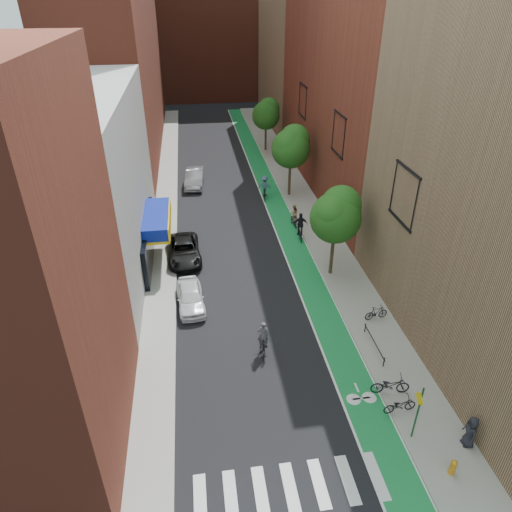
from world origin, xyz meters
name	(u,v)px	position (x,y,z in m)	size (l,w,h in m)	color
ground	(277,392)	(0.00, 0.00, 0.00)	(160.00, 160.00, 0.00)	black
bike_lane	(269,189)	(4.00, 26.00, 0.01)	(2.00, 68.00, 0.01)	#14722F
sidewalk_left	(167,194)	(-6.00, 26.00, 0.07)	(2.00, 68.00, 0.15)	gray
sidewalk_right	(294,187)	(6.50, 26.00, 0.07)	(3.00, 68.00, 0.15)	gray
building_left_white	(77,185)	(-11.00, 14.00, 6.00)	(8.00, 20.00, 12.00)	silver
building_left_far_red	(116,51)	(-11.00, 42.00, 11.00)	(8.00, 36.00, 22.00)	maroon
building_right_mid_red	(359,69)	(12.00, 26.00, 11.00)	(8.00, 28.00, 22.00)	maroon
building_right_far_tan	(298,57)	(12.00, 50.00, 9.00)	(8.00, 20.00, 18.00)	#8C6B4C
building_far_closure	(203,35)	(0.00, 72.00, 10.00)	(30.00, 14.00, 20.00)	maroon
tree_near	(336,214)	(5.65, 10.02, 4.66)	(3.40, 3.36, 6.42)	#332619
tree_mid	(291,146)	(5.65, 24.02, 4.89)	(3.55, 3.53, 6.74)	#332619
tree_far	(266,113)	(5.65, 38.02, 4.50)	(3.30, 3.25, 6.21)	#332619
sign_pole	(418,410)	(5.38, -3.50, 1.84)	(0.13, 0.71, 3.00)	#194C26
parked_car_white	(190,297)	(-4.07, 7.78, 0.68)	(1.61, 4.01, 1.37)	white
parked_car_black	(184,251)	(-4.41, 13.62, 0.70)	(2.31, 5.00, 1.39)	black
parked_car_silver	(195,178)	(-3.23, 27.96, 0.81)	(1.72, 4.93, 1.62)	#909498
cyclist_lead	(263,343)	(-0.24, 2.90, 0.68)	(0.85, 1.89, 2.04)	black
cyclist_lane_near	(294,217)	(4.70, 17.79, 0.80)	(0.80, 1.67, 1.91)	black
cyclist_lane_mid	(301,229)	(4.70, 15.37, 0.91)	(1.14, 1.63, 2.23)	black
cyclist_lane_far	(265,189)	(3.20, 23.75, 0.97)	(1.32, 1.93, 2.19)	black
parked_bike_near	(400,405)	(5.40, -2.11, 0.57)	(0.56, 1.61, 0.85)	black
parked_bike_mid	(376,313)	(6.86, 4.67, 0.59)	(0.42, 1.48, 0.89)	black
parked_bike_far	(390,385)	(5.40, -0.93, 0.65)	(0.67, 1.92, 1.01)	black
pedestrian	(471,432)	(7.60, -4.21, 0.95)	(0.78, 0.51, 1.61)	black
fire_hydrant	(453,467)	(6.24, -5.42, 0.57)	(0.27, 0.27, 0.78)	orange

